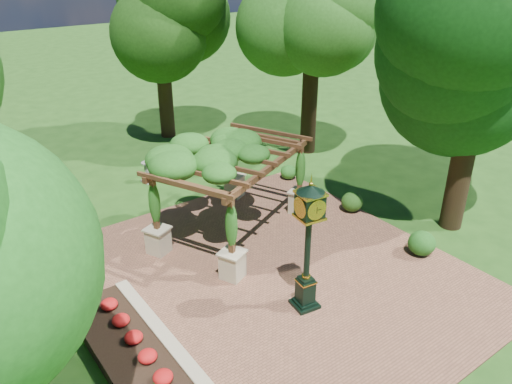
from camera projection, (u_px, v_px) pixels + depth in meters
ground at (305, 286)px, 15.17m from camera, size 120.00×120.00×0.00m
brick_plaza at (284, 270)px, 15.88m from camera, size 10.00×12.00×0.04m
border_wall at (160, 334)px, 12.98m from camera, size 0.35×5.00×0.40m
flower_bed at (127, 350)px, 12.51m from camera, size 1.50×5.00×0.36m
pedestal_clock at (308, 237)px, 13.26m from camera, size 0.87×0.87×3.91m
pergola at (232, 157)px, 16.79m from camera, size 6.55×5.48×3.54m
sundial at (148, 173)px, 21.73m from camera, size 0.58×0.58×0.93m
shrub_front at (422, 243)px, 16.52m from camera, size 1.19×1.19×0.82m
shrub_mid at (352, 202)px, 19.27m from camera, size 1.11×1.11×0.75m
shrub_back at (288, 172)px, 21.98m from camera, size 0.79×0.79×0.62m
tree_north at (159, 20)px, 24.61m from camera, size 4.43×4.43×8.82m
tree_east_near at (485, 48)px, 15.63m from camera, size 5.45×5.45×9.34m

